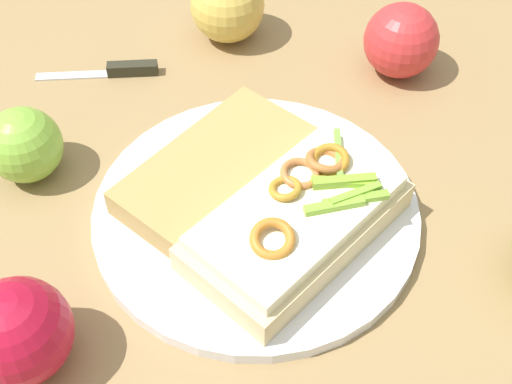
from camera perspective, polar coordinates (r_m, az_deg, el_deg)
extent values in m
plane|color=#96764B|center=(0.59, 0.00, -2.06)|extent=(2.00, 2.00, 0.00)
cylinder|color=white|center=(0.58, 0.00, -1.68)|extent=(0.28, 0.28, 0.01)
cube|color=beige|center=(0.55, 3.40, -2.87)|extent=(0.21, 0.19, 0.03)
cube|color=#F3ECC6|center=(0.54, 3.49, -1.60)|extent=(0.19, 0.17, 0.01)
torus|color=#C27728|center=(0.51, 1.39, -3.95)|extent=(0.05, 0.05, 0.02)
torus|color=#B76B33|center=(0.56, 5.86, 2.66)|extent=(0.05, 0.05, 0.02)
torus|color=#C5743C|center=(0.55, 3.70, 1.58)|extent=(0.03, 0.03, 0.01)
torus|color=#B68227|center=(0.54, 2.46, 0.31)|extent=(0.03, 0.03, 0.01)
torus|color=#B37921|center=(0.56, 6.19, 2.69)|extent=(0.05, 0.05, 0.01)
cube|color=#82B837|center=(0.54, 8.34, -0.24)|extent=(0.03, 0.04, 0.01)
cube|color=#8AB72F|center=(0.55, 7.27, 0.72)|extent=(0.01, 0.05, 0.01)
cube|color=#84B738|center=(0.53, 6.59, -1.14)|extent=(0.02, 0.05, 0.01)
cube|color=#7BA441|center=(0.57, 6.92, 3.17)|extent=(0.06, 0.01, 0.01)
cube|color=#86AD32|center=(0.55, 7.43, 1.11)|extent=(0.02, 0.05, 0.01)
cube|color=#80B736|center=(0.54, 8.37, -0.61)|extent=(0.02, 0.05, 0.01)
cube|color=tan|center=(0.59, -3.16, 1.78)|extent=(0.20, 0.18, 0.03)
sphere|color=gold|center=(0.76, -2.42, 15.40)|extent=(0.09, 0.09, 0.08)
sphere|color=#84BB3C|center=(0.63, -18.91, 3.76)|extent=(0.09, 0.09, 0.07)
sphere|color=#B1112B|center=(0.51, -19.40, -11.03)|extent=(0.11, 0.11, 0.08)
sphere|color=red|center=(0.72, 12.08, 12.33)|extent=(0.11, 0.11, 0.08)
cube|color=silver|center=(0.75, -15.19, 9.47)|extent=(0.02, 0.08, 0.00)
cube|color=#2B2A1D|center=(0.73, -10.32, 10.14)|extent=(0.02, 0.05, 0.01)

